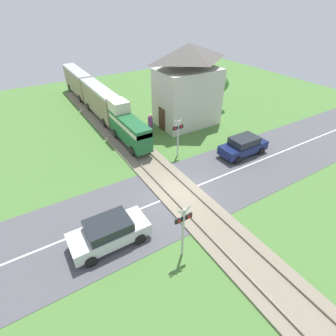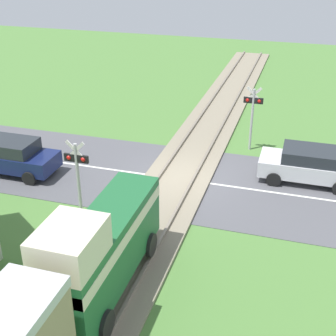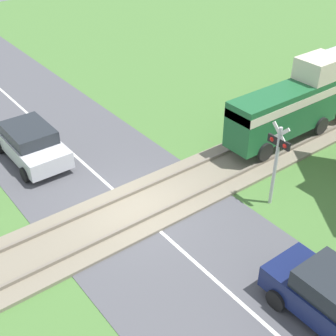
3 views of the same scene
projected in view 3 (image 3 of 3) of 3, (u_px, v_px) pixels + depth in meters
ground_plane at (136, 210)px, 16.10m from camera, size 60.00×60.00×0.00m
road_surface at (136, 210)px, 16.10m from camera, size 48.00×6.40×0.02m
track_bed at (136, 209)px, 16.06m from camera, size 2.80×48.00×0.24m
car_near_crossing at (30, 142)px, 18.41m from camera, size 4.00×1.90×1.47m
crossing_signal_east_approach at (277, 154)px, 15.36m from camera, size 0.90×0.18×3.12m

